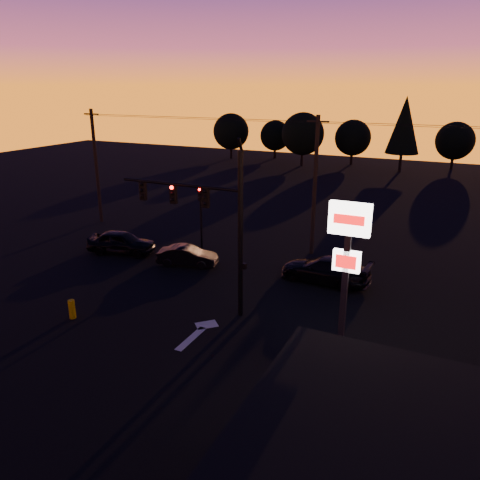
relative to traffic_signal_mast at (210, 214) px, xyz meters
The scene contains 19 objects.
ground 6.35m from the traffic_signal_mast, 88.59° to the right, with size 120.00×120.00×0.00m, color black.
lane_arrow 5.48m from the traffic_signal_mast, 75.57° to the right, with size 1.20×3.10×0.01m.
traffic_signal_mast is the anchor object (origin of this frame).
secondary_signal 9.19m from the traffic_signal_mast, 123.19° to the left, with size 0.30×0.31×4.35m.
pylon_sign 7.52m from the traffic_signal_mast, 19.36° to the right, with size 1.50×0.28×6.80m.
utility_pole_0 18.79m from the traffic_signal_mast, 147.82° to the left, with size 1.40×0.26×9.00m.
utility_pole_1 10.23m from the traffic_signal_mast, 78.16° to the left, with size 1.40×0.26×9.00m.
power_wires 10.85m from the traffic_signal_mast, 78.16° to the left, with size 36.00×1.22×0.07m.
bollard 8.09m from the traffic_signal_mast, 145.92° to the right, with size 0.31×0.31×0.94m, color #CAA700.
tree_0 50.96m from the traffic_signal_mast, 115.46° to the left, with size 5.36×5.36×6.74m.
tree_1 51.54m from the traffic_signal_mast, 107.98° to the left, with size 4.54×4.54×5.71m.
tree_2 45.11m from the traffic_signal_mast, 102.68° to the left, with size 5.77×5.78×7.26m.
tree_3 48.18m from the traffic_signal_mast, 94.65° to the left, with size 4.95×4.95×6.22m.
tree_4 45.12m from the traffic_signal_mast, 86.06° to the left, with size 4.18×4.18×9.50m.
tree_5 50.84m from the traffic_signal_mast, 79.69° to the left, with size 4.95×4.95×6.22m.
car_left 11.28m from the traffic_signal_mast, 153.83° to the left, with size 1.81×4.49×1.53m, color black.
car_mid 7.62m from the traffic_signal_mast, 132.71° to the left, with size 1.30×3.73×1.23m, color black.
car_right 8.26m from the traffic_signal_mast, 53.82° to the left, with size 2.08×5.12×1.49m, color black.
suv_parked 12.75m from the traffic_signal_mast, 25.23° to the right, with size 2.39×5.19×1.44m, color black.
Camera 1 is at (10.37, -14.61, 10.71)m, focal length 35.00 mm.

